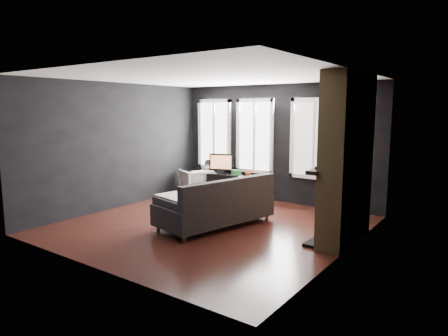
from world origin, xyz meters
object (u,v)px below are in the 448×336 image
Objects in this scene: armchair at (196,180)px; media_console at (231,185)px; mantel_vase at (341,157)px; mug at (248,173)px; book at (256,172)px; monitor at (221,162)px; sofa at (215,201)px.

armchair is 0.92m from media_console.
mantel_vase is (4.00, -0.90, 0.96)m from armchair.
armchair reaches higher than mug.
book is at bearing 3.51° from media_console.
media_console is 11.98× the size of mug.
book is (1.51, 0.41, 0.31)m from armchair.
mantel_vase is at bearing -27.61° from media_console.
monitor reaches higher than mug.
mantel_vase is (2.63, -1.17, 0.68)m from mug.
mantel_vase is (2.49, -1.31, 0.65)m from book.
mantel_vase reaches higher than mug.
mug is at bearing -16.55° from monitor.
monitor is at bearing 136.72° from sofa.
book is (0.14, 0.13, 0.03)m from mug.
monitor is at bearing -169.96° from book.
mantel_vase reaches higher than armchair.
book reaches higher than armchair.
book is at bearing 43.84° from mug.
sofa is at bearing -153.42° from mantel_vase.
mantel_vase reaches higher than book.
armchair is 5.16× the size of mug.
sofa reaches higher than book.
book is (-0.50, 2.30, 0.20)m from sofa.
mug is 0.69× the size of book.
sofa is at bearing -77.66° from book.
sofa is 15.64× the size of mug.
sofa is at bearing -69.09° from media_console.
book is (0.91, 0.16, -0.18)m from monitor.
media_console is 8.77× the size of mantel_vase.
mantel_vase is (3.13, -1.19, 1.04)m from media_console.
mantel_vase is at bearing 104.28° from armchair.
media_console is at bearing 130.98° from sofa.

